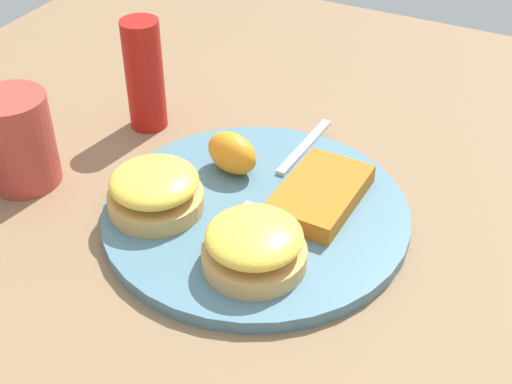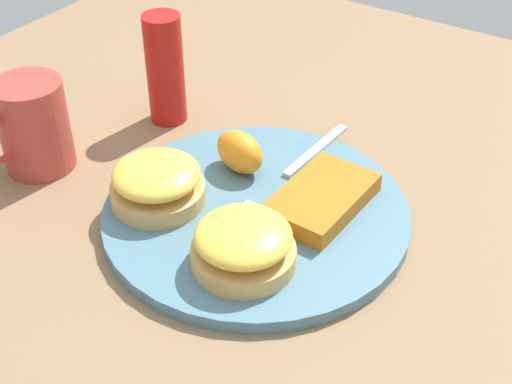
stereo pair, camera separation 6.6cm
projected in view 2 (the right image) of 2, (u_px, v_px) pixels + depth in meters
The scene contains 9 objects.
ground_plane at pixel (256, 219), 0.71m from camera, with size 1.10×1.10×0.00m, color #846647.
plate at pixel (256, 214), 0.71m from camera, with size 0.30×0.30×0.01m, color slate.
sandwich_benedict_left at pixel (157, 183), 0.70m from camera, with size 0.09×0.09×0.05m.
sandwich_benedict_right at pixel (243, 245), 0.63m from camera, with size 0.09×0.09×0.05m.
hashbrown_patty at pixel (322, 198), 0.70m from camera, with size 0.12×0.07×0.02m, color #B5681C.
orange_wedge at pixel (240, 152), 0.74m from camera, with size 0.06×0.04×0.04m, color orange.
fork at pixel (283, 181), 0.74m from camera, with size 0.22×0.03×0.00m.
cup at pixel (33, 126), 0.76m from camera, with size 0.11×0.07×0.10m.
condiment_bottle at pixel (165, 69), 0.83m from camera, with size 0.04×0.04×0.13m, color #B21914.
Camera 2 is at (0.46, 0.31, 0.45)m, focal length 50.00 mm.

